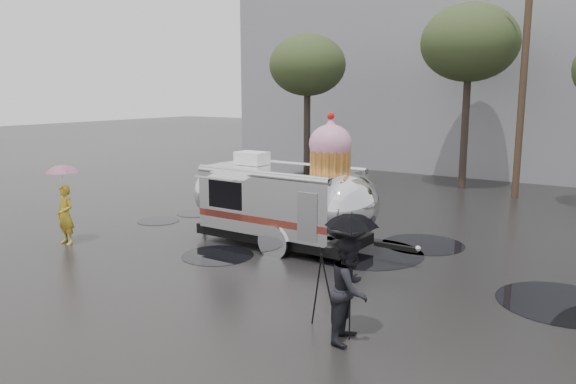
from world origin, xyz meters
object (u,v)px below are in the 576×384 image
Objects in this scene: person_right at (350,289)px; tripod at (328,279)px; airstream_trailer at (285,198)px; person_left at (65,215)px.

person_right is 1.24× the size of tripod.
airstream_trailer is at bearing 128.60° from tripod.
person_left is at bearing -146.97° from airstream_trailer.
airstream_trailer reaches higher than person_right.
person_right reaches higher than tripod.
person_right is at bearing -44.94° from airstream_trailer.
airstream_trailer is at bearing 35.00° from person_left.
person_right reaches higher than person_left.
tripod is (3.76, -4.09, -0.46)m from airstream_trailer.
person_left is 1.13× the size of tripod.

